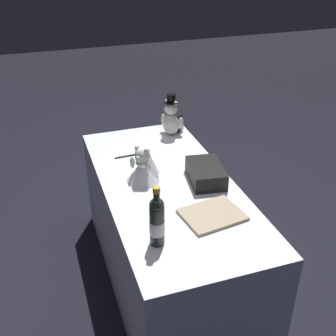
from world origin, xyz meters
name	(u,v)px	position (x,y,z in m)	size (l,w,h in m)	color
ground_plane	(168,276)	(0.00, 0.00, 0.00)	(12.00, 12.00, 0.00)	black
reception_table	(168,233)	(0.00, 0.00, 0.35)	(1.56, 0.72, 0.70)	white
teddy_bear_groom	(172,119)	(-0.62, 0.24, 0.81)	(0.16, 0.16, 0.29)	silver
teddy_bear_bride	(144,166)	(-0.09, -0.11, 0.79)	(0.23, 0.24, 0.21)	white
champagne_bottle	(157,221)	(0.47, -0.21, 0.83)	(0.07, 0.07, 0.30)	#29332C
signing_pen	(127,156)	(-0.38, -0.14, 0.71)	(0.02, 0.15, 0.01)	black
gift_case_black	(206,173)	(0.04, 0.21, 0.75)	(0.30, 0.22, 0.09)	black
guestbook	(212,215)	(0.36, 0.11, 0.71)	(0.23, 0.29, 0.02)	tan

